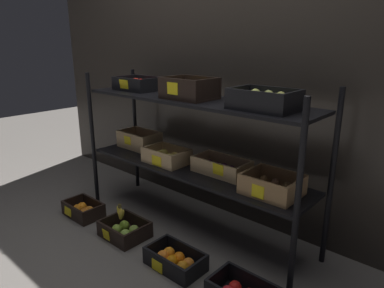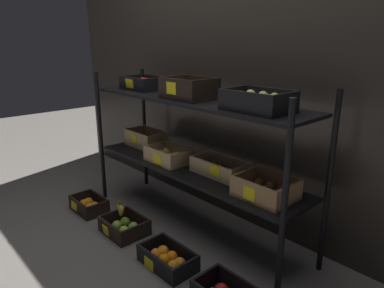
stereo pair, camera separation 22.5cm
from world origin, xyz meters
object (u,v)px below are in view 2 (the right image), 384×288
display_rack (192,133)px  banana_bunch_loose (121,210)px  crate_ground_orange (89,205)px  crate_ground_apple_green (125,227)px  crate_ground_center_orange (168,259)px

display_rack → banana_bunch_loose: display_rack is taller
crate_ground_orange → crate_ground_apple_green: 0.48m
crate_ground_center_orange → display_rack: bearing=120.5°
display_rack → crate_ground_center_orange: (0.25, -0.43, -0.66)m
crate_ground_orange → banana_bunch_loose: size_ratio=2.59×
display_rack → crate_ground_apple_green: bearing=-121.6°
crate_ground_apple_green → banana_bunch_loose: 0.13m
display_rack → crate_ground_apple_green: size_ratio=6.08×
banana_bunch_loose → crate_ground_apple_green: bearing=1.5°
crate_ground_center_orange → banana_bunch_loose: 0.55m
display_rack → crate_ground_orange: size_ratio=6.05×
display_rack → crate_ground_orange: bearing=-149.0°
crate_ground_orange → crate_ground_center_orange: (0.98, 0.02, -0.00)m
crate_ground_orange → crate_ground_apple_green: (0.48, 0.03, -0.00)m
crate_ground_apple_green → crate_ground_center_orange: size_ratio=0.87×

